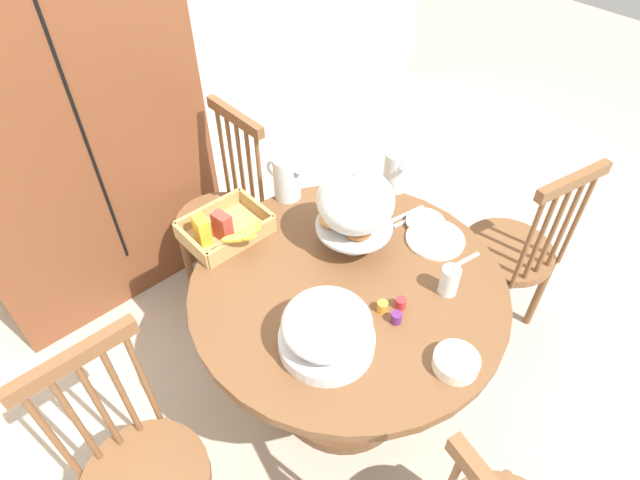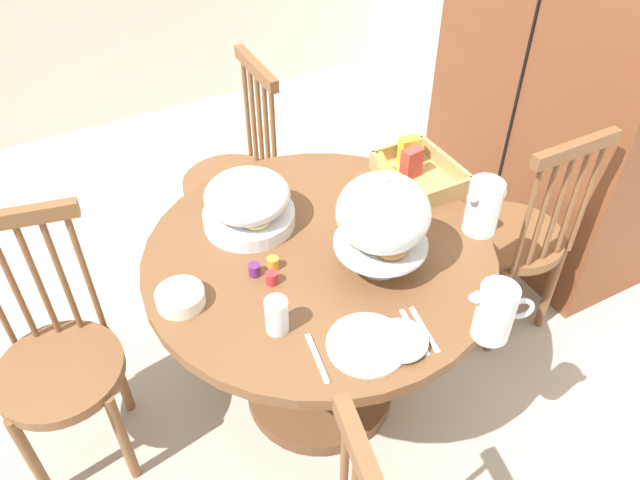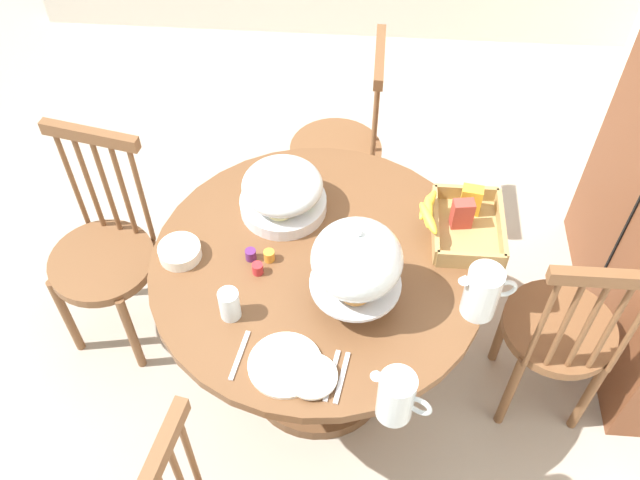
{
  "view_description": "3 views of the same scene",
  "coord_description": "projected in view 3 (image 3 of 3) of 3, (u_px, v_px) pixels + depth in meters",
  "views": [
    {
      "loc": [
        -0.89,
        -0.74,
        2.14
      ],
      "look_at": [
        0.0,
        0.25,
        0.84
      ],
      "focal_mm": 30.04,
      "sensor_mm": 36.0,
      "label": 1
    },
    {
      "loc": [
        1.29,
        -0.58,
        2.07
      ],
      "look_at": [
        0.0,
        0.1,
        0.79
      ],
      "focal_mm": 35.47,
      "sensor_mm": 36.0,
      "label": 2
    },
    {
      "loc": [
        1.44,
        0.22,
        2.57
      ],
      "look_at": [
        -0.1,
        0.1,
        0.74
      ],
      "focal_mm": 40.0,
      "sensor_mm": 36.0,
      "label": 3
    }
  ],
  "objects": [
    {
      "name": "jam_jar_apricot",
      "position": [
        269.0,
        256.0,
        2.32
      ],
      "size": [
        0.04,
        0.04,
        0.04
      ],
      "primitive_type": "cylinder",
      "color": "orange",
      "rests_on": "dining_table"
    },
    {
      "name": "dinner_fork",
      "position": [
        342.0,
        378.0,
        2.05
      ],
      "size": [
        0.17,
        0.04,
        0.01
      ],
      "primitive_type": "cube",
      "rotation": [
        0.0,
        0.0,
        6.12
      ],
      "color": "silver",
      "rests_on": "dining_table"
    },
    {
      "name": "table_knife",
      "position": [
        332.0,
        375.0,
        2.06
      ],
      "size": [
        0.17,
        0.04,
        0.01
      ],
      "primitive_type": "cube",
      "rotation": [
        0.0,
        0.0,
        6.12
      ],
      "color": "silver",
      "rests_on": "dining_table"
    },
    {
      "name": "drinking_glass",
      "position": [
        229.0,
        304.0,
        2.16
      ],
      "size": [
        0.06,
        0.06,
        0.11
      ],
      "primitive_type": "cylinder",
      "color": "silver",
      "rests_on": "dining_table"
    },
    {
      "name": "soup_spoon",
      "position": [
        240.0,
        355.0,
        2.1
      ],
      "size": [
        0.17,
        0.04,
        0.01
      ],
      "primitive_type": "cube",
      "rotation": [
        0.0,
        0.0,
        6.12
      ],
      "color": "silver",
      "rests_on": "dining_table"
    },
    {
      "name": "cereal_basket",
      "position": [
        462.0,
        221.0,
        2.39
      ],
      "size": [
        0.32,
        0.3,
        0.12
      ],
      "color": "tan",
      "rests_on": "dining_table"
    },
    {
      "name": "cereal_bowl",
      "position": [
        180.0,
        252.0,
        2.33
      ],
      "size": [
        0.14,
        0.14,
        0.04
      ],
      "primitive_type": "cylinder",
      "color": "white",
      "rests_on": "dining_table"
    },
    {
      "name": "windsor_chair_by_cabinet",
      "position": [
        105.0,
        257.0,
        2.71
      ],
      "size": [
        0.41,
        0.41,
        0.97
      ],
      "color": "brown",
      "rests_on": "ground_plane"
    },
    {
      "name": "windsor_chair_near_window",
      "position": [
        341.0,
        151.0,
        3.09
      ],
      "size": [
        0.4,
        0.4,
        0.97
      ],
      "color": "brown",
      "rests_on": "ground_plane"
    },
    {
      "name": "ground_plane",
      "position": [
        293.0,
        373.0,
        2.9
      ],
      "size": [
        10.0,
        10.0,
        0.0
      ],
      "primitive_type": "plane",
      "color": "#A89E8E"
    },
    {
      "name": "fruit_platter_covered",
      "position": [
        283.0,
        192.0,
        2.42
      ],
      "size": [
        0.3,
        0.3,
        0.18
      ],
      "color": "silver",
      "rests_on": "dining_table"
    },
    {
      "name": "milk_pitcher",
      "position": [
        482.0,
        294.0,
        2.15
      ],
      "size": [
        0.11,
        0.19,
        0.19
      ],
      "color": "silver",
      "rests_on": "dining_table"
    },
    {
      "name": "jam_jar_grape",
      "position": [
        251.0,
        255.0,
        2.32
      ],
      "size": [
        0.04,
        0.04,
        0.04
      ],
      "primitive_type": "cylinder",
      "color": "#5B2366",
      "rests_on": "dining_table"
    },
    {
      "name": "pastry_stand_with_dome",
      "position": [
        357.0,
        262.0,
        2.08
      ],
      "size": [
        0.28,
        0.28,
        0.34
      ],
      "color": "silver",
      "rests_on": "dining_table"
    },
    {
      "name": "orange_juice_pitcher",
      "position": [
        396.0,
        398.0,
        1.93
      ],
      "size": [
        0.1,
        0.18,
        0.18
      ],
      "color": "silver",
      "rests_on": "dining_table"
    },
    {
      "name": "dining_table",
      "position": [
        318.0,
        304.0,
        2.51
      ],
      "size": [
        1.11,
        1.11,
        0.74
      ],
      "color": "brown",
      "rests_on": "ground_plane"
    },
    {
      "name": "jam_jar_strawberry",
      "position": [
        258.0,
        269.0,
        2.29
      ],
      "size": [
        0.04,
        0.04,
        0.04
      ],
      "primitive_type": "cylinder",
      "color": "#B7282D",
      "rests_on": "dining_table"
    },
    {
      "name": "windsor_chair_far_side",
      "position": [
        560.0,
        333.0,
        2.49
      ],
      "size": [
        0.4,
        0.4,
        0.97
      ],
      "color": "brown",
      "rests_on": "ground_plane"
    },
    {
      "name": "china_plate_small",
      "position": [
        312.0,
        376.0,
        2.04
      ],
      "size": [
        0.15,
        0.15,
        0.01
      ],
      "primitive_type": "cylinder",
      "color": "white",
      "rests_on": "china_plate_large"
    },
    {
      "name": "china_plate_large",
      "position": [
        285.0,
        365.0,
        2.08
      ],
      "size": [
        0.22,
        0.22,
        0.01
      ],
      "primitive_type": "cylinder",
      "color": "white",
      "rests_on": "dining_table"
    }
  ]
}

